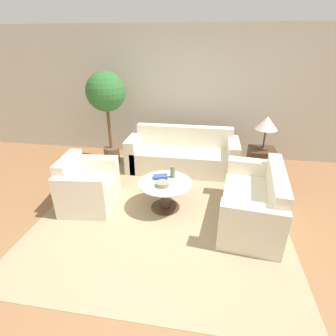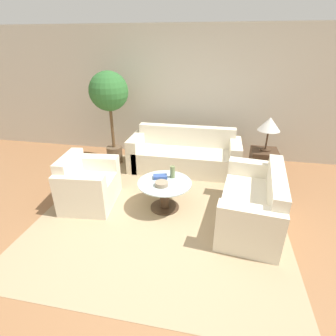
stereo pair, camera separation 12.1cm
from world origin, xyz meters
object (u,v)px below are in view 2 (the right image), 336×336
Objects in this scene: armchair at (87,186)px; bowl at (162,184)px; table_lamp at (269,125)px; loveseat at (255,205)px; potted_plant at (109,97)px; book_stack at (160,177)px; coffee_table at (165,192)px; vase at (173,172)px; sofa_main at (185,156)px.

armchair reaches higher than bowl.
loveseat is at bearing -100.82° from table_lamp.
book_stack is at bearing -46.34° from potted_plant.
table_lamp reaches higher than coffee_table.
potted_plant is 2.10m from vase.
loveseat is (1.17, -1.51, 0.00)m from sofa_main.
coffee_table is (-0.10, -1.41, 0.00)m from sofa_main.
coffee_table is at bearing -88.27° from loveseat.
armchair is at bearing -83.93° from potted_plant.
potted_plant is 2.04m from book_stack.
bowl is at bearing -88.14° from book_stack.
armchair is 1.20m from bowl.
coffee_table is at bearing -116.37° from vase.
armchair is 1.21× the size of coffee_table.
loveseat is at bearing -25.00° from book_stack.
vase is 0.20m from book_stack.
book_stack is at bearing -92.72° from loveseat.
potted_plant reaches higher than loveseat.
potted_plant reaches higher than armchair.
potted_plant is (-2.90, 0.22, 0.31)m from table_lamp.
sofa_main is 1.62m from table_lamp.
armchair is at bearing -131.24° from sofa_main.
loveseat is at bearing -4.80° from coffee_table.
bowl is (-0.02, -0.11, 0.19)m from coffee_table.
sofa_main reaches higher than vase.
book_stack is (-1.37, 0.22, 0.18)m from loveseat.
bowl is (-1.55, -1.34, -0.56)m from table_lamp.
sofa_main is 2.17× the size of armchair.
vase is at bearing -143.65° from table_lamp.
armchair is 0.53× the size of potted_plant.
loveseat is 8.57× the size of vase.
book_stack is at bearing 107.61° from bowl.
loveseat is 1.31m from bowl.
loveseat is at bearing -52.20° from sofa_main.
bowl is (1.18, -0.03, 0.18)m from armchair.
armchair is (-1.30, -1.49, 0.01)m from sofa_main.
coffee_table is 4.30× the size of vase.
table_lamp is at bearing 18.83° from book_stack.
loveseat is 1.99× the size of coffee_table.
potted_plant is (-2.64, 1.56, 1.06)m from loveseat.
vase is at bearing -41.41° from potted_plant.
potted_plant is 9.90× the size of vase.
table_lamp reaches higher than sofa_main.
bowl is (1.34, -1.56, -0.87)m from potted_plant.
sofa_main is at bearing 85.97° from coffee_table.
loveseat reaches higher than bowl.
potted_plant is at bearing 138.59° from vase.
loveseat is 1.25m from vase.
loveseat is 3.24m from potted_plant.
vase is (0.08, 0.17, 0.25)m from coffee_table.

